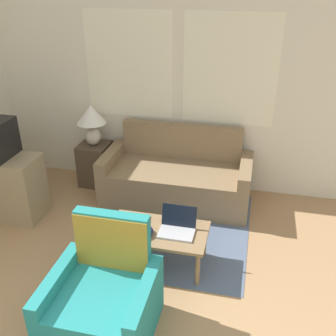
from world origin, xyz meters
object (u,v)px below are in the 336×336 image
object	(u,v)px
table_lamp	(91,119)
coffee_table	(158,234)
laptop	(177,227)
tv_remote	(147,220)
couch	(177,178)
armchair	(104,301)
snack_bowl	(143,231)
cup_navy	(126,228)

from	to	relation	value
table_lamp	coffee_table	bearing A→B (deg)	-49.05
table_lamp	laptop	xyz separation A→B (m)	(1.40, -1.37, -0.47)
tv_remote	couch	bearing A→B (deg)	86.64
armchair	tv_remote	xyz separation A→B (m)	(0.08, 0.98, 0.13)
couch	snack_bowl	distance (m)	1.37
table_lamp	laptop	size ratio (longest dim) A/B	1.59
cup_navy	tv_remote	bearing A→B (deg)	57.65
cup_navy	snack_bowl	xyz separation A→B (m)	(0.16, 0.00, -0.01)
table_lamp	tv_remote	size ratio (longest dim) A/B	3.39
couch	laptop	distance (m)	1.28
couch	laptop	bearing A→B (deg)	-78.20
table_lamp	snack_bowl	xyz separation A→B (m)	(1.09, -1.49, -0.49)
table_lamp	laptop	distance (m)	2.02
couch	tv_remote	distance (m)	1.15
couch	laptop	xyz separation A→B (m)	(0.26, -1.24, 0.16)
table_lamp	tv_remote	xyz separation A→B (m)	(1.07, -1.27, -0.52)
snack_bowl	tv_remote	bearing A→B (deg)	95.54
table_lamp	cup_navy	size ratio (longest dim) A/B	5.46
laptop	tv_remote	distance (m)	0.35
coffee_table	cup_navy	xyz separation A→B (m)	(-0.28, -0.09, 0.09)
cup_navy	snack_bowl	bearing A→B (deg)	0.00
snack_bowl	laptop	bearing A→B (deg)	21.37
table_lamp	cup_navy	xyz separation A→B (m)	(0.93, -1.49, -0.48)
armchair	tv_remote	distance (m)	0.99
coffee_table	cup_navy	size ratio (longest dim) A/B	9.82
couch	tv_remote	xyz separation A→B (m)	(-0.07, -1.14, 0.12)
tv_remote	armchair	bearing A→B (deg)	-94.68
armchair	snack_bowl	distance (m)	0.77
coffee_table	laptop	distance (m)	0.21
armchair	couch	bearing A→B (deg)	86.03
coffee_table	table_lamp	bearing A→B (deg)	130.95
coffee_table	laptop	size ratio (longest dim) A/B	2.86
table_lamp	couch	bearing A→B (deg)	-6.51
couch	cup_navy	bearing A→B (deg)	-98.73
coffee_table	tv_remote	size ratio (longest dim) A/B	6.10
armchair	coffee_table	size ratio (longest dim) A/B	0.96
tv_remote	table_lamp	bearing A→B (deg)	130.25
couch	snack_bowl	xyz separation A→B (m)	(-0.05, -1.36, 0.15)
couch	cup_navy	xyz separation A→B (m)	(-0.21, -1.36, 0.15)
laptop	cup_navy	world-z (taller)	laptop
couch	table_lamp	bearing A→B (deg)	173.49
cup_navy	tv_remote	size ratio (longest dim) A/B	0.62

